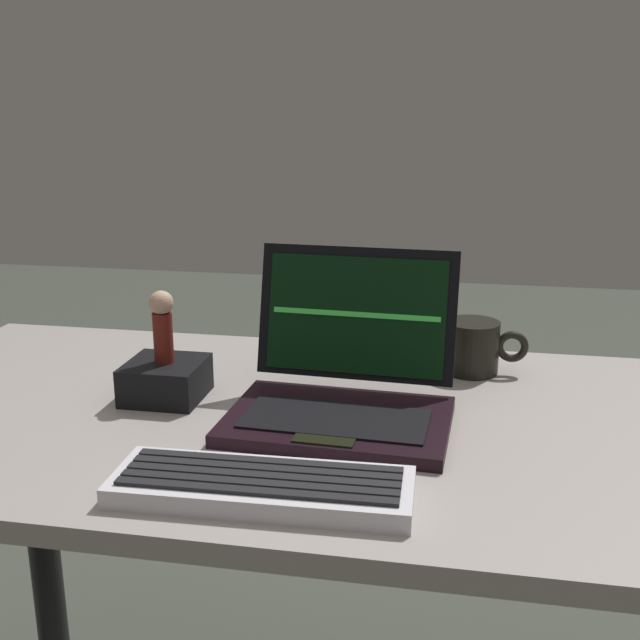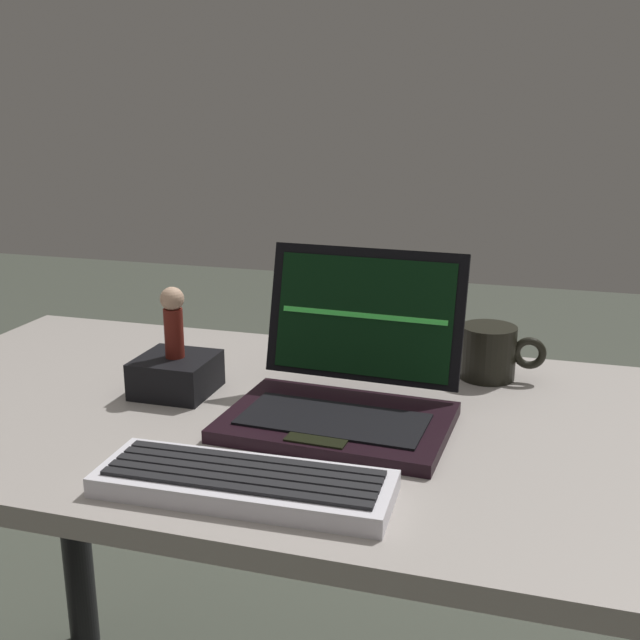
# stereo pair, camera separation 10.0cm
# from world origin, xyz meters

# --- Properties ---
(desk) EXTENTS (1.56, 0.67, 0.72)m
(desk) POSITION_xyz_m (0.00, 0.00, 0.61)
(desk) COLOR #9C948D
(desk) RESTS_ON ground
(laptop_front) EXTENTS (0.30, 0.27, 0.22)m
(laptop_front) POSITION_xyz_m (-0.06, -0.00, 0.77)
(laptop_front) COLOR black
(laptop_front) RESTS_ON desk
(external_keyboard) EXTENTS (0.33, 0.12, 0.03)m
(external_keyboard) POSITION_xyz_m (-0.11, -0.24, 0.74)
(external_keyboard) COLOR silver
(external_keyboard) RESTS_ON desk
(figurine_stand) EXTENTS (0.11, 0.11, 0.06)m
(figurine_stand) POSITION_xyz_m (-0.33, 0.02, 0.75)
(figurine_stand) COLOR black
(figurine_stand) RESTS_ON desk
(figurine) EXTENTS (0.03, 0.03, 0.11)m
(figurine) POSITION_xyz_m (-0.33, 0.02, 0.84)
(figurine) COLOR maroon
(figurine) RESTS_ON figurine_stand
(coffee_mug) EXTENTS (0.13, 0.09, 0.08)m
(coffee_mug) POSITION_xyz_m (0.11, 0.22, 0.76)
(coffee_mug) COLOR black
(coffee_mug) RESTS_ON desk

